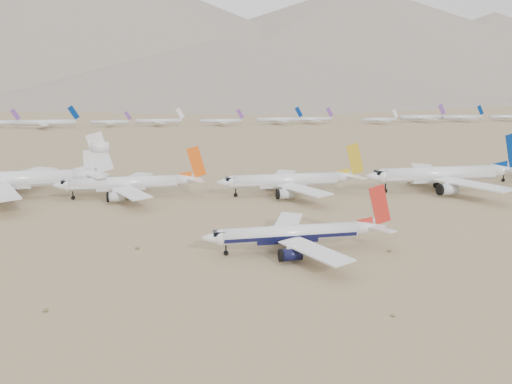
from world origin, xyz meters
TOP-DOWN VIEW (x-y plane):
  - ground at (0.00, 0.00)m, footprint 7000.00×7000.00m
  - main_airliner at (4.71, 6.32)m, footprint 40.77×39.82m
  - row2_navy_widebody at (72.49, 58.35)m, footprint 55.92×54.68m
  - row2_gold_tail at (18.36, 62.15)m, footprint 47.67×46.62m
  - row2_orange_tail at (-34.00, 68.41)m, footprint 45.96×44.96m
  - row2_white_trijet at (-70.81, 74.70)m, footprint 59.67×58.32m
  - distant_storage_row at (66.63, 344.97)m, footprint 673.62×59.45m
  - mountain_range at (70.18, 1648.01)m, footprint 7354.00×3024.00m
  - foothills at (526.68, 1100.00)m, footprint 4637.50×1395.00m
  - desert_scrub at (2.74, -25.45)m, footprint 261.14×121.67m

SIDE VIEW (x-z plane):
  - ground at x=0.00m, z-range 0.00..0.00m
  - desert_scrub at x=2.74m, z-range -0.03..0.60m
  - main_airliner at x=4.71m, z-range -3.24..11.15m
  - distant_storage_row at x=66.63m, z-range -3.71..12.60m
  - row2_orange_tail at x=-34.00m, z-range -3.60..12.80m
  - row2_gold_tail at x=18.36m, z-range -3.74..13.23m
  - row2_navy_widebody at x=72.49m, z-range -4.39..15.50m
  - row2_white_trijet at x=-70.81m, z-range -4.45..16.69m
  - foothills at x=526.68m, z-range -10.35..144.65m
  - mountain_range at x=70.18m, z-range -44.68..425.32m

